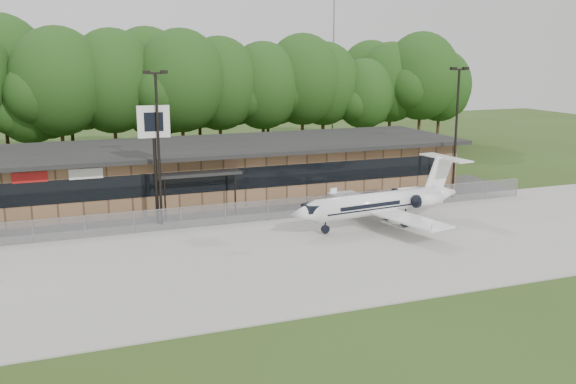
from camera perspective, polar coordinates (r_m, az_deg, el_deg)
name	(u,v)px	position (r m, az deg, el deg)	size (l,w,h in m)	color
ground	(334,304)	(30.08, 4.07, -9.93)	(160.00, 160.00, 0.00)	#314117
apron	(275,253)	(37.02, -1.16, -5.48)	(64.00, 18.00, 0.08)	#9E9B93
parking_lot	(223,209)	(47.61, -5.83, -1.48)	(50.00, 9.00, 0.06)	#383835
terminal	(207,170)	(51.36, -7.19, 1.96)	(41.00, 11.65, 4.30)	#886344
fence	(240,213)	(43.22, -4.30, -1.87)	(46.00, 0.04, 1.52)	gray
treeline	(164,90)	(68.32, -10.97, 8.93)	(72.00, 12.00, 15.00)	#1B3E13
radio_mast	(334,42)	(80.63, 4.07, 13.18)	(0.20, 0.20, 25.00)	gray
light_pole_mid	(158,137)	(42.58, -11.48, 4.83)	(1.55, 0.30, 10.23)	black
light_pole_right	(456,123)	(51.55, 14.75, 5.96)	(1.55, 0.30, 10.23)	black
business_jet	(382,204)	(42.66, 8.36, -1.05)	(13.10, 11.71, 4.41)	white
pole_sign	(154,134)	(42.83, -11.82, 5.03)	(2.10, 0.30, 7.98)	black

